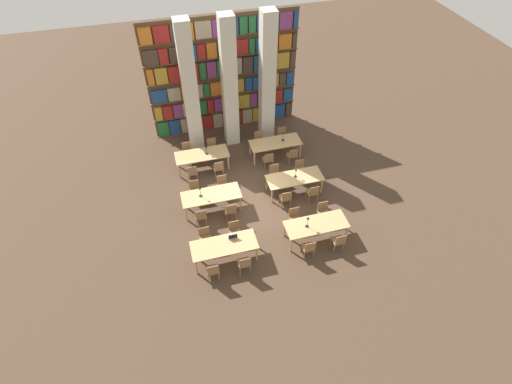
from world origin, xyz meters
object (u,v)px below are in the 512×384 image
Objects in this scene: chair_21 at (259,139)px; desk_lamp_4 at (283,135)px; chair_2 at (244,263)px; chair_11 at (223,185)px; desk_lamp_2 at (296,172)px; reading_table_4 at (202,156)px; chair_14 at (313,192)px; chair_22 at (293,155)px; chair_13 at (275,173)px; reading_table_2 at (211,196)px; pillar_right at (267,80)px; chair_20 at (268,160)px; chair_6 at (339,241)px; chair_1 at (205,237)px; desk_lamp_1 at (200,190)px; chair_19 at (212,147)px; laptop at (232,236)px; chair_9 at (195,190)px; desk_lamp_0 at (308,220)px; chair_7 at (323,211)px; chair_4 at (309,248)px; reading_table_1 at (316,225)px; chair_16 at (192,172)px; pillar_center at (229,85)px; chair_0 at (213,271)px; chair_15 at (300,169)px; reading_table_5 at (275,143)px; desk_lamp_3 at (206,149)px; chair_18 at (219,168)px; reading_table_0 at (224,246)px; chair_23 at (282,136)px; chair_10 at (230,210)px; chair_5 at (295,217)px; chair_3 at (235,231)px; reading_table_3 at (295,179)px; chair_8 at (201,216)px.

desk_lamp_4 is at bearing 142.58° from chair_21.
chair_11 is at bearing 88.87° from chair_2.
desk_lamp_2 is 0.18× the size of reading_table_4.
chair_14 and chair_22 have the same top height.
reading_table_2 is at bearing 16.08° from chair_13.
pillar_right is 6.78× the size of chair_20.
chair_1 is at bearing 162.64° from chair_6.
desk_lamp_1 is 4.52m from chair_14.
desk_lamp_1 is at bearing 105.55° from chair_2.
laptop is at bearing 86.86° from chair_19.
chair_9 is 1.00× the size of chair_19.
desk_lamp_0 is 0.21× the size of reading_table_2.
chair_7 is 1.00× the size of chair_11.
chair_2 reaches higher than reading_table_4.
pillar_right reaches higher than desk_lamp_4.
chair_14 is (1.14, 2.57, 0.00)m from chair_4.
chair_4 is at bearing -126.56° from reading_table_1.
desk_lamp_2 is at bearing 1.25° from desk_lamp_1.
chair_16 is at bearing -91.42° from chair_1.
chair_0 is at bearing -107.53° from pillar_center.
chair_0 is 6.69m from chair_19.
desk_lamp_0 is at bearing 143.39° from chair_6.
chair_13 is at bearing 0.00° from chair_15.
reading_table_5 is at bearing 100.81° from chair_14.
chair_18 is at bearing -62.64° from desk_lamp_3.
pillar_right is 2.59× the size of reading_table_0.
desk_lamp_4 is (4.37, 5.84, 0.60)m from chair_0.
chair_13 is at bearing 65.19° from chair_23.
chair_22 is (1.11, 5.00, 0.00)m from chair_4.
chair_1 is 1.58m from chair_10.
chair_5 is 1.00× the size of chair_11.
chair_16 is 1.00× the size of chair_18.
chair_11 is 2.07× the size of desk_lamp_2.
chair_3 and chair_19 have the same top height.
reading_table_3 is 3.22m from chair_23.
reading_table_1 is 5.12m from chair_18.
pillar_center reaches higher than chair_15.
chair_11 is (0.62, 3.28, -0.21)m from reading_table_0.
chair_2 is 1.78× the size of desk_lamp_0.
chair_4 is (2.90, -0.70, -0.21)m from reading_table_0.
chair_8 is 1.86× the size of desk_lamp_1.
chair_0 and chair_4 have the same top height.
desk_lamp_3 is at bearing 92.31° from chair_2.
reading_table_5 is 2.62× the size of chair_20.
desk_lamp_0 is at bearing 164.21° from chair_3.
chair_21 is (-0.19, 5.77, -0.62)m from desk_lamp_0.
desk_lamp_3 reaches higher than chair_22.
chair_8 is 1.00× the size of chair_18.
reading_table_4 is 2.62× the size of chair_22.
reading_table_3 is 2.62× the size of chair_21.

